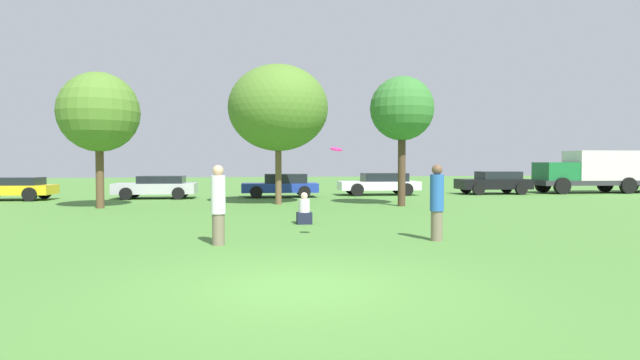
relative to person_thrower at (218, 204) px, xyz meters
The scene contains 14 objects.
ground_plane 4.47m from the person_thrower, 72.99° to the right, with size 120.00×120.00×0.00m, color #477A33.
person_thrower is the anchor object (origin of this frame).
person_catcher 5.09m from the person_thrower, ahead, with size 0.32×0.32×1.81m.
frisbee 3.01m from the person_thrower, ahead, with size 0.29×0.28×0.12m.
bystander_sitting 4.40m from the person_thrower, 55.47° to the left, with size 0.44×0.37×0.96m.
tree_0 11.86m from the person_thrower, 115.42° to the left, with size 3.22×3.22×5.51m.
tree_1 11.83m from the person_thrower, 77.76° to the left, with size 4.42×4.42×6.19m.
tree_2 12.30m from the person_thrower, 50.89° to the left, with size 2.72×2.72×5.52m.
parked_car_yellow 18.81m from the person_thrower, 123.05° to the left, with size 4.01×2.06×1.13m.
parked_car_silver 16.18m from the person_thrower, 102.20° to the left, with size 4.18×2.13×1.17m.
parked_car_blue 16.10m from the person_thrower, 79.18° to the left, with size 4.14×2.05×1.26m.
parked_car_white 18.78m from the person_thrower, 62.15° to the left, with size 4.63×2.22×1.27m.
parked_car_black 22.66m from the person_thrower, 46.12° to the left, with size 4.27×2.15×1.34m.
delivery_truck_green 27.48m from the person_thrower, 36.39° to the left, with size 6.84×2.61×2.58m.
Camera 1 is at (-1.04, -7.49, 1.85)m, focal length 28.78 mm.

